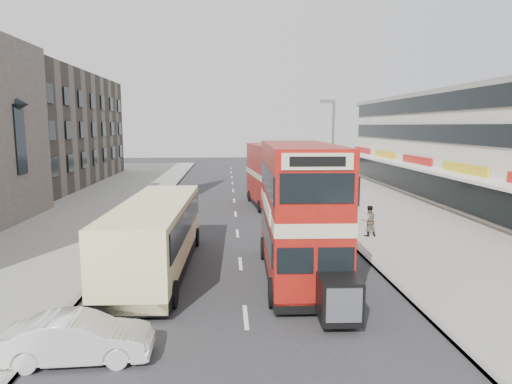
# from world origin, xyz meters

# --- Properties ---
(ground) EXTENTS (160.00, 160.00, 0.00)m
(ground) POSITION_xyz_m (0.00, 0.00, 0.00)
(ground) COLOR #28282B
(ground) RESTS_ON ground
(road_surface) EXTENTS (12.00, 90.00, 0.01)m
(road_surface) POSITION_xyz_m (0.00, 20.00, 0.01)
(road_surface) COLOR #28282B
(road_surface) RESTS_ON ground
(pavement_right) EXTENTS (12.00, 90.00, 0.15)m
(pavement_right) POSITION_xyz_m (12.00, 20.00, 0.07)
(pavement_right) COLOR gray
(pavement_right) RESTS_ON ground
(pavement_left) EXTENTS (12.00, 90.00, 0.15)m
(pavement_left) POSITION_xyz_m (-12.00, 20.00, 0.07)
(pavement_left) COLOR gray
(pavement_left) RESTS_ON ground
(kerb_left) EXTENTS (0.20, 90.00, 0.16)m
(kerb_left) POSITION_xyz_m (-6.10, 20.00, 0.07)
(kerb_left) COLOR gray
(kerb_left) RESTS_ON ground
(kerb_right) EXTENTS (0.20, 90.00, 0.16)m
(kerb_right) POSITION_xyz_m (6.10, 20.00, 0.07)
(kerb_right) COLOR gray
(kerb_right) RESTS_ON ground
(brick_terrace) EXTENTS (14.00, 28.00, 12.00)m
(brick_terrace) POSITION_xyz_m (-22.00, 38.00, 6.00)
(brick_terrace) COLOR #66594C
(brick_terrace) RESTS_ON ground
(commercial_row) EXTENTS (9.90, 46.20, 9.30)m
(commercial_row) POSITION_xyz_m (19.95, 22.00, 4.70)
(commercial_row) COLOR beige
(commercial_row) RESTS_ON ground
(street_lamp) EXTENTS (1.00, 0.20, 8.12)m
(street_lamp) POSITION_xyz_m (6.52, 18.00, 4.78)
(street_lamp) COLOR slate
(street_lamp) RESTS_ON ground
(bus_main) EXTENTS (2.98, 10.00, 5.47)m
(bus_main) POSITION_xyz_m (2.41, 5.88, 2.88)
(bus_main) COLOR black
(bus_main) RESTS_ON ground
(bus_second) EXTENTS (3.16, 8.71, 4.76)m
(bus_second) POSITION_xyz_m (2.68, 23.35, 2.50)
(bus_second) COLOR black
(bus_second) RESTS_ON ground
(coach) EXTENTS (3.14, 11.00, 2.89)m
(coach) POSITION_xyz_m (-3.73, 7.17, 1.71)
(coach) COLOR black
(coach) RESTS_ON ground
(car_left_front) EXTENTS (3.99, 1.53, 1.30)m
(car_left_front) POSITION_xyz_m (-4.67, -0.56, 0.65)
(car_left_front) COLOR white
(car_left_front) RESTS_ON ground
(car_right_a) EXTENTS (4.81, 2.49, 1.33)m
(car_right_a) POSITION_xyz_m (4.63, 16.97, 0.67)
(car_right_a) COLOR maroon
(car_right_a) RESTS_ON ground
(car_right_b) EXTENTS (4.84, 2.69, 1.28)m
(car_right_b) POSITION_xyz_m (5.48, 22.46, 0.64)
(car_right_b) COLOR #BE6C13
(car_right_b) RESTS_ON ground
(car_right_c) EXTENTS (3.66, 1.80, 1.20)m
(car_right_c) POSITION_xyz_m (4.84, 33.13, 0.60)
(car_right_c) COLOR #61B0C3
(car_right_c) RESTS_ON ground
(pedestrian_near) EXTENTS (0.66, 0.45, 1.78)m
(pedestrian_near) POSITION_xyz_m (7.44, 12.32, 1.04)
(pedestrian_near) COLOR gray
(pedestrian_near) RESTS_ON pavement_right
(pedestrian_far) EXTENTS (1.01, 0.53, 1.64)m
(pedestrian_far) POSITION_xyz_m (8.45, 31.69, 0.97)
(pedestrian_far) COLOR gray
(pedestrian_far) RESTS_ON pavement_right
(cyclist) EXTENTS (0.65, 1.59, 2.08)m
(cyclist) POSITION_xyz_m (4.06, 20.52, 0.73)
(cyclist) COLOR gray
(cyclist) RESTS_ON ground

